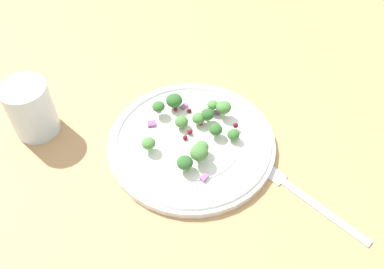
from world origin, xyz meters
TOP-DOWN VIEW (x-y plane):
  - ground_plane at (0.00, 0.00)cm, footprint 180.00×180.00cm
  - plate at (-0.09, -0.61)cm, footprint 27.59×27.59cm
  - dressing_pool at (-0.09, -0.61)cm, footprint 16.00×16.00cm
  - broccoli_floret_0 at (-4.53, 4.45)cm, footprint 2.02×2.02cm
  - broccoli_floret_1 at (-7.19, -1.99)cm, footprint 1.92×1.92cm
  - broccoli_floret_2 at (-3.18, 1.84)cm, footprint 2.18×2.18cm
  - broccoli_floret_3 at (-7.64, 0.12)cm, footprint 2.61×2.61cm
  - broccoli_floret_4 at (5.18, 2.42)cm, footprint 2.50×2.50cm
  - broccoli_floret_5 at (-1.07, -3.74)cm, footprint 2.24×2.24cm
  - broccoli_floret_6 at (-3.68, -7.69)cm, footprint 2.84×2.84cm
  - broccoli_floret_7 at (1.16, 2.38)cm, footprint 2.31×2.31cm
  - broccoli_floret_8 at (6.03, -4.44)cm, footprint 2.25×2.25cm
  - broccoli_floret_9 at (2.69, 3.16)cm, footprint 2.83×2.83cm
  - broccoli_floret_10 at (-3.45, -2.01)cm, footprint 2.18×2.18cm
  - broccoli_floret_11 at (-0.72, -8.62)cm, footprint 2.18×2.18cm
  - broccoli_floret_12 at (-4.82, -1.16)cm, footprint 2.25×2.25cm
  - cranberry_0 at (-4.57, -5.03)cm, footprint 0.81×0.81cm
  - cranberry_1 at (-0.81, -1.68)cm, footprint 0.88×0.88cm
  - cranberry_2 at (0.57, -1.53)cm, footprint 0.83×0.83cm
  - cranberry_3 at (-6.59, 3.42)cm, footprint 0.90×0.90cm
  - cranberry_4 at (-3.49, -1.58)cm, footprint 0.76×0.76cm
  - cranberry_5 at (-2.93, -6.78)cm, footprint 0.73×0.73cm
  - onion_bit_0 at (4.53, 5.73)cm, footprint 1.36×0.91cm
  - onion_bit_1 at (1.83, -7.96)cm, footprint 1.78×1.76cm
  - onion_bit_2 at (-4.85, -6.47)cm, footprint 1.28×0.86cm
  - onion_bit_3 at (-7.50, -1.12)cm, footprint 1.47×1.49cm
  - fork at (-3.25, 19.43)cm, footprint 3.25×18.68cm
  - water_glass at (14.18, -23.21)cm, footprint 7.49×7.49cm

SIDE VIEW (x-z plane):
  - ground_plane at x=0.00cm, z-range -2.00..0.00cm
  - fork at x=-3.25cm, z-range 0.00..0.50cm
  - plate at x=-0.09cm, z-range 0.01..1.71cm
  - dressing_pool at x=-0.09cm, z-range 1.20..1.40cm
  - onion_bit_3 at x=-7.50cm, z-range 1.31..1.68cm
  - onion_bit_0 at x=4.53cm, z-range 1.35..1.88cm
  - onion_bit_1 at x=1.83cm, z-range 1.40..1.89cm
  - onion_bit_2 at x=-4.85cm, z-range 1.49..1.85cm
  - cranberry_0 at x=-4.57cm, z-range 1.29..2.10cm
  - cranberry_2 at x=0.57cm, z-range 1.35..2.18cm
  - cranberry_4 at x=-3.49cm, z-range 1.48..2.24cm
  - cranberry_1 at x=-0.81cm, z-range 1.50..2.38cm
  - cranberry_5 at x=-2.93cm, z-range 1.72..2.46cm
  - cranberry_3 at x=-6.59cm, z-range 1.78..2.68cm
  - broccoli_floret_0 at x=-4.53cm, z-range 1.49..3.53cm
  - broccoli_floret_5 at x=-1.07cm, z-range 1.50..3.77cm
  - broccoli_floret_10 at x=-3.45cm, z-range 1.63..3.84cm
  - broccoli_floret_2 at x=-3.18cm, z-range 1.87..4.07cm
  - broccoli_floret_7 at x=1.16cm, z-range 1.81..4.15cm
  - broccoli_floret_4 at x=5.18cm, z-range 1.79..4.33cm
  - broccoli_floret_1 at x=-7.19cm, z-range 2.09..4.04cm
  - broccoli_floret_8 at x=6.03cm, z-range 1.95..4.22cm
  - broccoli_floret_6 at x=-3.68cm, z-range 1.66..4.54cm
  - broccoli_floret_12 at x=-4.82cm, z-range 2.08..4.35cm
  - broccoli_floret_11 at x=-0.72cm, z-range 2.19..4.41cm
  - broccoli_floret_3 at x=-7.64cm, z-range 2.10..4.75cm
  - broccoli_floret_9 at x=2.69cm, z-range 2.25..5.12cm
  - water_glass at x=14.18cm, z-range 0.00..9.61cm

